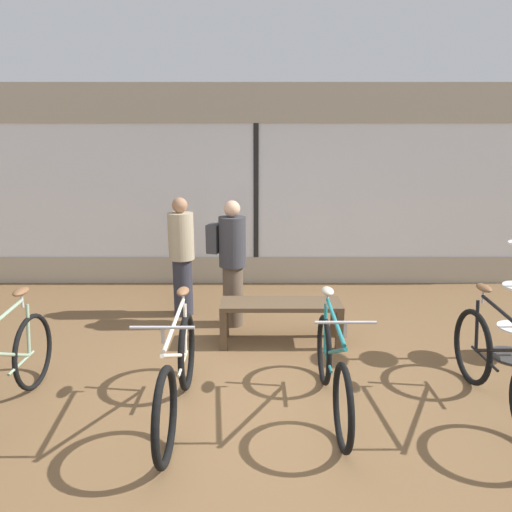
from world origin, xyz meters
name	(u,v)px	position (x,y,z in m)	size (l,w,h in m)	color
ground_plane	(256,400)	(0.00, 0.00, 0.00)	(24.00, 24.00, 0.00)	brown
shop_back_wall	(256,185)	(0.00, 3.64, 1.64)	(12.00, 0.08, 3.20)	#B2A893
bicycle_far_left	(6,373)	(-2.14, -0.24, 0.40)	(0.46, 1.73, 1.05)	black
bicycle_left	(177,375)	(-0.66, -0.27, 0.40)	(0.46, 1.80, 1.05)	black
bicycle_right	(332,370)	(0.67, -0.14, 0.38)	(0.46, 1.68, 1.02)	black
bicycle_far_right	(500,370)	(2.11, -0.18, 0.40)	(0.46, 1.81, 1.05)	black
display_bench	(281,310)	(0.29, 1.24, 0.41)	(1.40, 0.44, 0.51)	brown
customer_near_rack	(182,255)	(-1.00, 2.17, 0.84)	(0.37, 0.37, 1.61)	#2D2D38
customer_by_window	(231,260)	(-0.31, 1.81, 0.87)	(0.54, 0.42, 1.62)	brown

